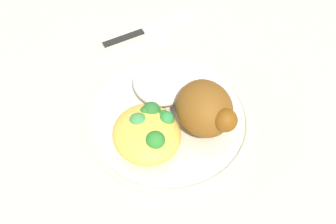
{
  "coord_description": "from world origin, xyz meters",
  "views": [
    {
      "loc": [
        0.3,
        -0.12,
        0.46
      ],
      "look_at": [
        0.0,
        0.0,
        0.02
      ],
      "focal_mm": 39.03,
      "sensor_mm": 36.0,
      "label": 1
    }
  ],
  "objects_px": {
    "roasted_chicken": "(206,109)",
    "knife": "(142,31)",
    "mac_cheese_with_broccoli": "(148,131)",
    "fork": "(137,46)",
    "rice_pile": "(161,82)",
    "plate": "(168,119)"
  },
  "relations": [
    {
      "from": "rice_pile",
      "to": "mac_cheese_with_broccoli",
      "type": "bearing_deg",
      "value": -32.1
    },
    {
      "from": "rice_pile",
      "to": "knife",
      "type": "relative_size",
      "value": 0.5
    },
    {
      "from": "roasted_chicken",
      "to": "fork",
      "type": "bearing_deg",
      "value": -170.52
    },
    {
      "from": "plate",
      "to": "rice_pile",
      "type": "height_order",
      "value": "rice_pile"
    },
    {
      "from": "rice_pile",
      "to": "fork",
      "type": "distance_m",
      "value": 0.13
    },
    {
      "from": "mac_cheese_with_broccoli",
      "to": "knife",
      "type": "relative_size",
      "value": 0.55
    },
    {
      "from": "fork",
      "to": "rice_pile",
      "type": "bearing_deg",
      "value": -0.01
    },
    {
      "from": "roasted_chicken",
      "to": "rice_pile",
      "type": "xyz_separation_m",
      "value": [
        -0.09,
        -0.04,
        -0.02
      ]
    },
    {
      "from": "fork",
      "to": "knife",
      "type": "relative_size",
      "value": 0.75
    },
    {
      "from": "mac_cheese_with_broccoli",
      "to": "fork",
      "type": "relative_size",
      "value": 0.73
    },
    {
      "from": "plate",
      "to": "knife",
      "type": "relative_size",
      "value": 1.31
    },
    {
      "from": "mac_cheese_with_broccoli",
      "to": "roasted_chicken",
      "type": "bearing_deg",
      "value": 85.72
    },
    {
      "from": "knife",
      "to": "rice_pile",
      "type": "bearing_deg",
      "value": -8.22
    },
    {
      "from": "rice_pile",
      "to": "knife",
      "type": "height_order",
      "value": "rice_pile"
    },
    {
      "from": "roasted_chicken",
      "to": "knife",
      "type": "bearing_deg",
      "value": -177.06
    },
    {
      "from": "knife",
      "to": "mac_cheese_with_broccoli",
      "type": "bearing_deg",
      "value": -17.07
    },
    {
      "from": "roasted_chicken",
      "to": "rice_pile",
      "type": "bearing_deg",
      "value": -157.81
    },
    {
      "from": "plate",
      "to": "fork",
      "type": "distance_m",
      "value": 0.18
    },
    {
      "from": "mac_cheese_with_broccoli",
      "to": "fork",
      "type": "distance_m",
      "value": 0.21
    },
    {
      "from": "mac_cheese_with_broccoli",
      "to": "fork",
      "type": "height_order",
      "value": "mac_cheese_with_broccoli"
    },
    {
      "from": "knife",
      "to": "fork",
      "type": "bearing_deg",
      "value": -34.5
    },
    {
      "from": "knife",
      "to": "roasted_chicken",
      "type": "bearing_deg",
      "value": 2.94
    }
  ]
}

